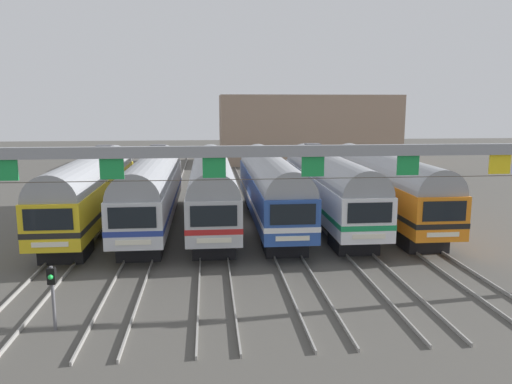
{
  "coord_description": "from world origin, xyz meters",
  "views": [
    {
      "loc": [
        -2.19,
        -33.05,
        8.1
      ],
      "look_at": [
        0.73,
        -2.57,
        2.71
      ],
      "focal_mm": 35.49,
      "sensor_mm": 36.0,
      "label": 1
    }
  ],
  "objects_px": {
    "commuter_train_stainless": "(212,186)",
    "commuter_train_white": "(328,184)",
    "commuter_train_orange": "(384,184)",
    "yard_signal_mast": "(52,286)",
    "commuter_train_yellow": "(91,188)",
    "commuter_train_blue": "(270,185)",
    "commuter_train_silver": "(152,187)",
    "catenary_gantry": "(264,175)"
  },
  "relations": [
    {
      "from": "catenary_gantry",
      "to": "yard_signal_mast",
      "type": "bearing_deg",
      "value": -167.09
    },
    {
      "from": "commuter_train_yellow",
      "to": "catenary_gantry",
      "type": "bearing_deg",
      "value": -54.22
    },
    {
      "from": "commuter_train_yellow",
      "to": "commuter_train_orange",
      "type": "height_order",
      "value": "commuter_train_yellow"
    },
    {
      "from": "commuter_train_orange",
      "to": "commuter_train_blue",
      "type": "bearing_deg",
      "value": 180.0
    },
    {
      "from": "commuter_train_stainless",
      "to": "commuter_train_orange",
      "type": "xyz_separation_m",
      "value": [
        11.67,
        0.0,
        0.0
      ]
    },
    {
      "from": "commuter_train_stainless",
      "to": "catenary_gantry",
      "type": "xyz_separation_m",
      "value": [
        1.95,
        -13.49,
        2.64
      ]
    },
    {
      "from": "commuter_train_stainless",
      "to": "catenary_gantry",
      "type": "relative_size",
      "value": 0.73
    },
    {
      "from": "commuter_train_silver",
      "to": "yard_signal_mast",
      "type": "height_order",
      "value": "commuter_train_silver"
    },
    {
      "from": "commuter_train_yellow",
      "to": "commuter_train_orange",
      "type": "distance_m",
      "value": 19.46
    },
    {
      "from": "commuter_train_silver",
      "to": "commuter_train_stainless",
      "type": "height_order",
      "value": "commuter_train_silver"
    },
    {
      "from": "commuter_train_blue",
      "to": "commuter_train_white",
      "type": "relative_size",
      "value": 1.0
    },
    {
      "from": "commuter_train_orange",
      "to": "yard_signal_mast",
      "type": "xyz_separation_m",
      "value": [
        -17.51,
        -15.28,
        -1.0
      ]
    },
    {
      "from": "commuter_train_orange",
      "to": "yard_signal_mast",
      "type": "height_order",
      "value": "commuter_train_orange"
    },
    {
      "from": "commuter_train_stainless",
      "to": "yard_signal_mast",
      "type": "bearing_deg",
      "value": -110.91
    },
    {
      "from": "commuter_train_blue",
      "to": "catenary_gantry",
      "type": "height_order",
      "value": "catenary_gantry"
    },
    {
      "from": "commuter_train_silver",
      "to": "commuter_train_orange",
      "type": "bearing_deg",
      "value": -0.02
    },
    {
      "from": "commuter_train_white",
      "to": "commuter_train_orange",
      "type": "bearing_deg",
      "value": -0.06
    },
    {
      "from": "commuter_train_stainless",
      "to": "yard_signal_mast",
      "type": "distance_m",
      "value": 16.39
    },
    {
      "from": "commuter_train_silver",
      "to": "commuter_train_stainless",
      "type": "distance_m",
      "value": 3.89
    },
    {
      "from": "commuter_train_silver",
      "to": "commuter_train_blue",
      "type": "xyz_separation_m",
      "value": [
        7.78,
        -0.0,
        -0.0
      ]
    },
    {
      "from": "commuter_train_blue",
      "to": "commuter_train_stainless",
      "type": "bearing_deg",
      "value": 180.0
    },
    {
      "from": "commuter_train_orange",
      "to": "commuter_train_stainless",
      "type": "bearing_deg",
      "value": 180.0
    },
    {
      "from": "commuter_train_blue",
      "to": "yard_signal_mast",
      "type": "relative_size",
      "value": 7.52
    },
    {
      "from": "commuter_train_yellow",
      "to": "yard_signal_mast",
      "type": "distance_m",
      "value": 15.44
    },
    {
      "from": "commuter_train_blue",
      "to": "commuter_train_silver",
      "type": "bearing_deg",
      "value": 179.97
    },
    {
      "from": "commuter_train_stainless",
      "to": "commuter_train_white",
      "type": "relative_size",
      "value": 1.0
    },
    {
      "from": "commuter_train_stainless",
      "to": "commuter_train_white",
      "type": "xyz_separation_m",
      "value": [
        7.78,
        0.0,
        0.0
      ]
    },
    {
      "from": "catenary_gantry",
      "to": "commuter_train_yellow",
      "type": "bearing_deg",
      "value": 125.78
    },
    {
      "from": "commuter_train_white",
      "to": "catenary_gantry",
      "type": "xyz_separation_m",
      "value": [
        -5.84,
        -13.5,
        2.64
      ]
    },
    {
      "from": "commuter_train_white",
      "to": "commuter_train_blue",
      "type": "bearing_deg",
      "value": -179.94
    },
    {
      "from": "commuter_train_stainless",
      "to": "catenary_gantry",
      "type": "distance_m",
      "value": 13.89
    },
    {
      "from": "commuter_train_blue",
      "to": "catenary_gantry",
      "type": "bearing_deg",
      "value": -98.2
    },
    {
      "from": "commuter_train_silver",
      "to": "commuter_train_orange",
      "type": "xyz_separation_m",
      "value": [
        15.57,
        -0.0,
        -0.0
      ]
    },
    {
      "from": "commuter_train_silver",
      "to": "commuter_train_orange",
      "type": "relative_size",
      "value": 1.0
    },
    {
      "from": "commuter_train_yellow",
      "to": "commuter_train_stainless",
      "type": "height_order",
      "value": "commuter_train_yellow"
    },
    {
      "from": "commuter_train_orange",
      "to": "catenary_gantry",
      "type": "xyz_separation_m",
      "value": [
        -9.73,
        -13.49,
        2.64
      ]
    },
    {
      "from": "commuter_train_orange",
      "to": "catenary_gantry",
      "type": "distance_m",
      "value": 16.84
    },
    {
      "from": "commuter_train_silver",
      "to": "yard_signal_mast",
      "type": "bearing_deg",
      "value": -97.26
    },
    {
      "from": "yard_signal_mast",
      "to": "commuter_train_white",
      "type": "bearing_deg",
      "value": 48.29
    },
    {
      "from": "commuter_train_silver",
      "to": "yard_signal_mast",
      "type": "relative_size",
      "value": 7.52
    },
    {
      "from": "commuter_train_yellow",
      "to": "commuter_train_white",
      "type": "relative_size",
      "value": 1.0
    },
    {
      "from": "catenary_gantry",
      "to": "yard_signal_mast",
      "type": "height_order",
      "value": "catenary_gantry"
    }
  ]
}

